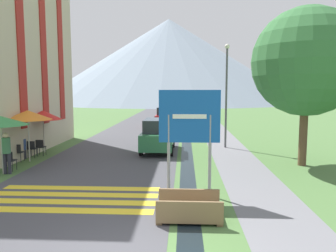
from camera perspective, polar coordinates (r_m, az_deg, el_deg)
name	(u,v)px	position (r m, az deg, el deg)	size (l,w,h in m)	color
ground_plane	(171,132)	(26.40, 0.59, -1.07)	(160.00, 160.00, 0.00)	#476B38
road	(153,120)	(36.49, -2.69, 1.01)	(6.40, 60.00, 0.01)	#424247
footpath	(208,121)	(36.41, 6.91, 0.95)	(2.20, 60.00, 0.01)	slate
drainage_channel	(186,120)	(36.32, 3.13, 0.97)	(0.60, 60.00, 0.00)	black
crosswalk_marking	(72,198)	(11.03, -16.46, -11.95)	(5.44, 2.54, 0.01)	yellow
mountain_distant	(169,61)	(93.86, 0.15, 11.30)	(72.53, 72.53, 22.88)	gray
road_sign	(189,126)	(10.37, 3.75, -0.01)	(1.94, 0.11, 3.41)	gray
footbridge	(189,210)	(9.01, 3.70, -14.44)	(1.70, 1.10, 0.65)	brown
parked_car_near	(158,135)	(18.04, -1.76, -1.64)	(1.76, 3.95, 1.82)	#28663D
parked_car_far	(166,117)	(29.98, -0.30, 1.58)	(1.93, 3.94, 1.82)	#A31919
cafe_chair_far_right	(40,146)	(18.19, -21.33, -3.27)	(0.40, 0.40, 0.85)	#232328
cafe_chair_near_left	(9,159)	(15.30, -25.92, -5.24)	(0.40, 0.40, 0.85)	#232328
cafe_chair_middle	(18,151)	(17.11, -24.68, -4.01)	(0.40, 0.40, 0.85)	#232328
cafe_chair_far_left	(32,148)	(17.89, -22.63, -3.48)	(0.40, 0.40, 0.85)	#232328
cafe_umbrella_front_green	(0,121)	(14.74, -27.16, 0.83)	(2.16, 2.16, 2.37)	#B7B2A8
cafe_umbrella_middle_orange	(28,115)	(16.79, -23.25, 1.76)	(2.20, 2.20, 2.45)	#B7B2A8
cafe_umbrella_rear_red	(43,115)	(18.97, -20.92, 1.79)	(1.98, 1.98, 2.30)	#B7B2A8
person_standing_terrace	(7,150)	(14.78, -26.30, -3.79)	(0.32, 0.32, 1.70)	#282833
person_seated_near	(6,151)	(16.32, -26.33, -3.91)	(0.32, 0.32, 1.26)	#282833
person_seated_far	(23,146)	(17.71, -23.97, -3.14)	(0.32, 0.32, 1.20)	#282833
streetlamp	(226,88)	(19.46, 10.14, 6.53)	(0.28, 0.28, 6.02)	#515156
tree_by_path	(307,62)	(15.85, 22.98, 10.21)	(4.77, 4.77, 7.02)	brown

